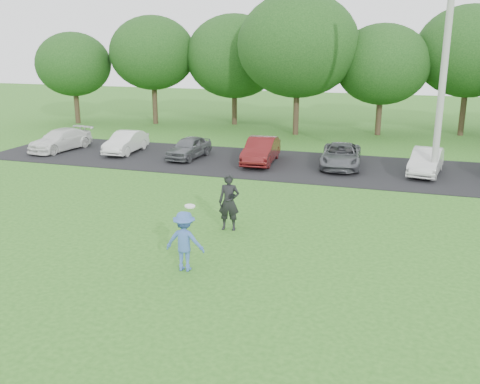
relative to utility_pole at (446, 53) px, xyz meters
The scene contains 7 objects.
ground 14.48m from the utility_pole, 116.47° to the right, with size 100.00×100.00×0.00m, color #2B631C.
parking_lot 8.07m from the utility_pole, behind, with size 32.00×6.50×0.03m, color black.
utility_pole is the anchor object (origin of this frame).
frisbee_player 14.17m from the utility_pole, 118.97° to the right, with size 1.07×0.67×1.85m.
camera_bystander 11.49m from the utility_pole, 127.05° to the right, with size 0.71×0.51×1.83m.
parked_cars 7.03m from the utility_pole, 169.89° to the left, with size 28.27×4.76×1.24m.
tree_row 11.62m from the utility_pole, 112.75° to the left, with size 42.39×9.85×8.64m.
Camera 1 is at (4.77, -11.64, 5.86)m, focal length 40.00 mm.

